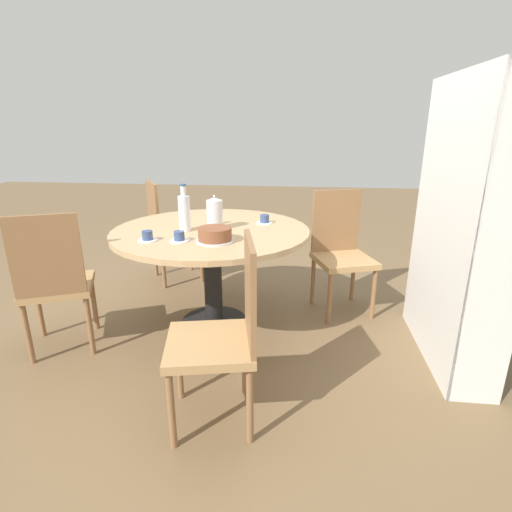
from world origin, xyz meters
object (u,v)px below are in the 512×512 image
at_px(chair_a, 224,332).
at_px(chair_c, 169,230).
at_px(coffee_pot, 215,214).
at_px(chair_b, 341,250).
at_px(cup_c, 265,220).
at_px(cup_a, 179,237).
at_px(cup_b, 147,237).
at_px(water_bottle, 184,212).
at_px(bookshelf, 460,227).
at_px(chair_d, 55,281).
at_px(cake_main, 215,235).

relative_size(chair_a, chair_c, 1.00).
bearing_deg(coffee_pot, chair_c, -143.08).
relative_size(chair_b, cup_c, 7.84).
distance_m(chair_c, coffee_pot, 1.11).
relative_size(cup_a, cup_c, 1.00).
relative_size(chair_c, cup_c, 7.84).
relative_size(cup_a, cup_b, 1.00).
bearing_deg(cup_b, cup_c, 128.38).
xyz_separation_m(chair_b, cup_c, (0.19, -0.59, 0.27)).
distance_m(chair_c, cup_a, 1.28).
distance_m(chair_a, cup_b, 0.94).
distance_m(water_bottle, cup_a, 0.28).
relative_size(bookshelf, coffee_pot, 7.10).
distance_m(chair_a, cup_a, 0.83).
bearing_deg(bookshelf, chair_c, 63.94).
bearing_deg(coffee_pot, chair_b, 113.83).
height_order(chair_d, water_bottle, water_bottle).
relative_size(chair_b, cup_b, 7.84).
bearing_deg(bookshelf, chair_b, 44.77).
xyz_separation_m(bookshelf, cake_main, (0.08, -1.48, -0.08)).
relative_size(water_bottle, cup_b, 2.66).
relative_size(coffee_pot, cup_c, 1.99).
relative_size(water_bottle, cup_c, 2.66).
relative_size(chair_a, cup_a, 7.84).
xyz_separation_m(bookshelf, water_bottle, (-0.15, -1.74, 0.01)).
relative_size(cake_main, cup_a, 1.98).
relative_size(bookshelf, cup_b, 14.17).
height_order(chair_b, chair_d, same).
height_order(chair_b, bookshelf, bookshelf).
relative_size(chair_c, coffee_pot, 3.93).
bearing_deg(chair_c, bookshelf, -147.99).
bearing_deg(coffee_pot, water_bottle, -71.32).
distance_m(cup_b, cup_c, 0.88).
bearing_deg(cup_c, chair_d, -61.76).
distance_m(chair_b, cup_a, 1.33).
bearing_deg(chair_d, cup_b, 169.62).
height_order(chair_b, chair_c, same).
bearing_deg(chair_d, coffee_pot, -177.24).
bearing_deg(cake_main, bookshelf, 93.10).
height_order(chair_a, cup_c, chair_a).
bearing_deg(coffee_pot, cup_b, -47.57).
relative_size(chair_b, chair_d, 1.00).
bearing_deg(water_bottle, chair_c, -154.26).
distance_m(water_bottle, cake_main, 0.36).
distance_m(chair_c, cake_main, 1.37).
distance_m(chair_a, water_bottle, 1.09).
bearing_deg(cup_b, water_bottle, 147.75).
bearing_deg(chair_b, chair_c, 145.30).
distance_m(chair_a, chair_d, 1.30).
height_order(cake_main, cup_a, cake_main).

